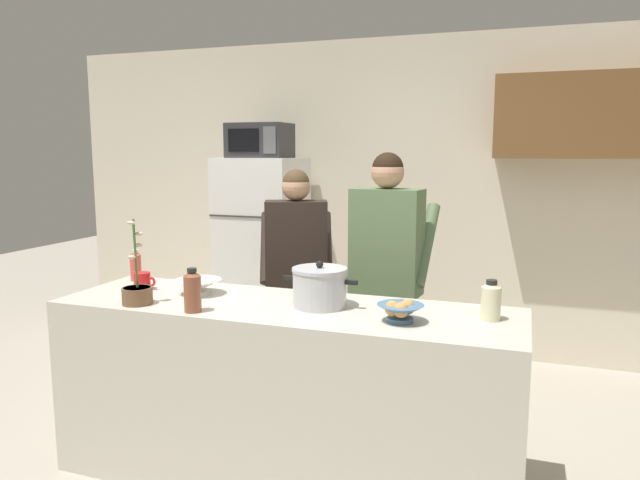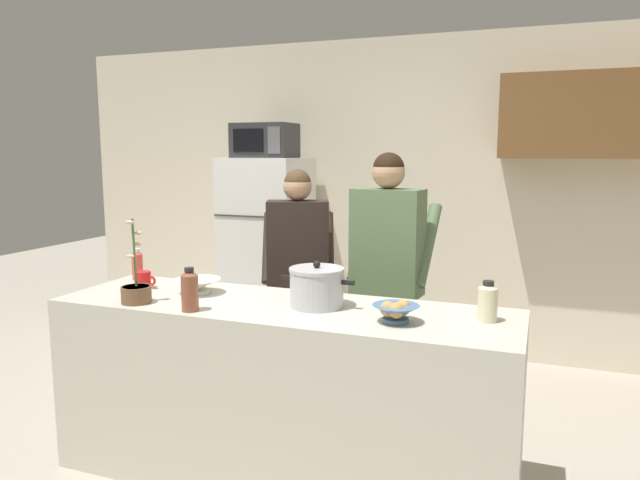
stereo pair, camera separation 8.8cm
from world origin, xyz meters
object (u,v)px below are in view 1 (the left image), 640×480
object	(u,v)px
bottle_near_edge	(491,301)
microwave	(260,141)
person_by_sink	(387,256)
empty_bowl	(198,286)
refrigerator	(263,255)
person_near_pot	(296,261)
bottle_far_corner	(136,265)
coffee_mug	(143,281)
bread_bowl	(400,311)
bottle_mid_counter	(192,291)
cooking_pot	(320,287)
potted_orchid	(137,292)

from	to	relation	value
bottle_near_edge	microwave	bearing A→B (deg)	137.94
person_by_sink	empty_bowl	size ratio (longest dim) A/B	6.71
refrigerator	empty_bowl	world-z (taller)	refrigerator
person_near_pot	bottle_far_corner	size ratio (longest dim) A/B	8.38
microwave	coffee_mug	distance (m)	1.94
person_near_pot	bread_bowl	xyz separation A→B (m)	(0.89, -0.99, 0.00)
bottle_mid_counter	empty_bowl	bearing A→B (deg)	116.62
empty_bowl	cooking_pot	bearing A→B (deg)	-2.36
cooking_pot	bottle_near_edge	bearing A→B (deg)	2.23
coffee_mug	bread_bowl	distance (m)	1.49
person_by_sink	refrigerator	bearing A→B (deg)	142.02
cooking_pot	bottle_mid_counter	distance (m)	0.61
refrigerator	coffee_mug	xyz separation A→B (m)	(0.10, -1.79, 0.16)
person_by_sink	bottle_mid_counter	bearing A→B (deg)	-122.25
cooking_pot	refrigerator	bearing A→B (deg)	122.23
microwave	person_near_pot	xyz separation A→B (m)	(0.69, -0.94, -0.80)
person_near_pot	bottle_near_edge	bearing A→B (deg)	-33.01
person_by_sink	empty_bowl	bearing A→B (deg)	-137.65
bottle_near_edge	potted_orchid	world-z (taller)	potted_orchid
person_by_sink	cooking_pot	size ratio (longest dim) A/B	4.36
refrigerator	cooking_pot	xyz separation A→B (m)	(1.15, -1.82, 0.21)
person_by_sink	bottle_near_edge	distance (m)	1.02
person_near_pot	refrigerator	bearing A→B (deg)	125.50
microwave	bread_bowl	distance (m)	2.62
person_near_pot	bottle_far_corner	xyz separation A→B (m)	(-0.76, -0.65, 0.04)
microwave	bottle_far_corner	size ratio (longest dim) A/B	2.57
microwave	bread_bowl	xyz separation A→B (m)	(1.58, -1.93, -0.79)
bread_bowl	refrigerator	bearing A→B (deg)	128.91
refrigerator	potted_orchid	size ratio (longest dim) A/B	3.78
person_near_pot	bottle_far_corner	bearing A→B (deg)	-139.36
bottle_mid_counter	bottle_far_corner	size ratio (longest dim) A/B	1.14
microwave	bottle_near_edge	distance (m)	2.74
coffee_mug	empty_bowl	size ratio (longest dim) A/B	0.53
potted_orchid	coffee_mug	bearing A→B (deg)	121.19
empty_bowl	bottle_near_edge	distance (m)	1.51
cooking_pot	potted_orchid	size ratio (longest dim) A/B	0.89
coffee_mug	potted_orchid	bearing A→B (deg)	-58.81
coffee_mug	bottle_near_edge	distance (m)	1.86
person_by_sink	bottle_far_corner	world-z (taller)	person_by_sink
bottle_near_edge	refrigerator	bearing A→B (deg)	137.59
empty_bowl	bottle_far_corner	distance (m)	0.55
refrigerator	bottle_mid_counter	size ratio (longest dim) A/B	7.65
coffee_mug	bottle_mid_counter	xyz separation A→B (m)	(0.51, -0.32, 0.06)
person_by_sink	bottle_far_corner	bearing A→B (deg)	-156.35
coffee_mug	bottle_mid_counter	bearing A→B (deg)	-31.79
bottle_near_edge	potted_orchid	xyz separation A→B (m)	(-1.69, -0.29, -0.03)
empty_bowl	bottle_far_corner	bearing A→B (deg)	161.67
bottle_near_edge	person_by_sink	bearing A→B (deg)	130.39
person_near_pot	coffee_mug	distance (m)	1.02
microwave	bottle_mid_counter	world-z (taller)	microwave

